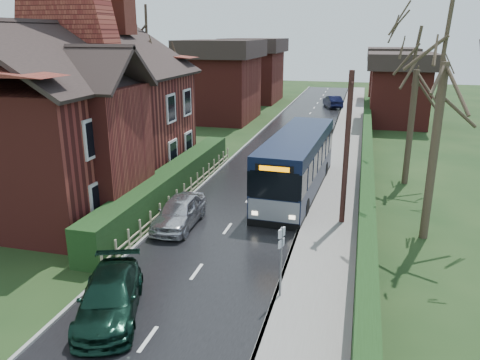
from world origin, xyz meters
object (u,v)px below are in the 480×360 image
(car_green, at_px, (110,297))
(telegraph_pole, at_px, (347,150))
(bus, at_px, (297,164))
(brick_house, at_px, (77,111))
(car_silver, at_px, (179,212))
(bus_stop_sign, at_px, (281,253))

(car_green, distance_m, telegraph_pole, 11.37)
(bus, distance_m, car_green, 13.42)
(brick_house, distance_m, bus, 11.65)
(brick_house, bearing_deg, car_green, -54.38)
(car_green, bearing_deg, telegraph_pole, 33.85)
(car_silver, height_order, telegraph_pole, telegraph_pole)
(car_silver, bearing_deg, car_green, -87.04)
(car_silver, distance_m, car_green, 7.02)
(bus, xyz_separation_m, telegraph_pole, (2.60, -3.87, 1.84))
(car_silver, xyz_separation_m, bus_stop_sign, (5.35, -4.82, 0.97))
(bus, height_order, car_green, bus)
(brick_house, height_order, bus, brick_house)
(brick_house, relative_size, telegraph_pole, 2.16)
(bus_stop_sign, bearing_deg, car_silver, 155.31)
(car_silver, distance_m, bus_stop_sign, 7.27)
(car_silver, xyz_separation_m, car_green, (0.55, -7.00, -0.06))
(telegraph_pole, bearing_deg, bus_stop_sign, -113.26)
(bus, height_order, car_silver, bus)
(brick_house, bearing_deg, bus_stop_sign, -33.09)
(telegraph_pole, bearing_deg, car_silver, -174.21)
(bus, bearing_deg, car_green, -103.56)
(car_silver, height_order, bus_stop_sign, bus_stop_sign)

